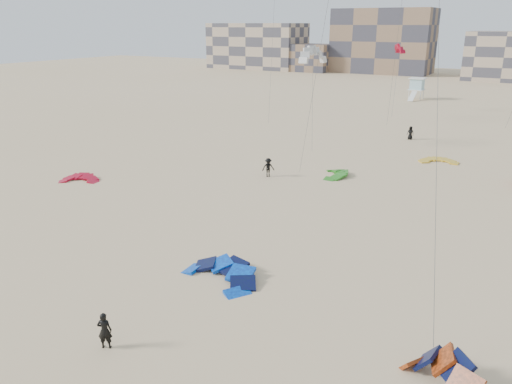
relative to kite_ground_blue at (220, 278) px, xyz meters
The scene contains 14 objects.
ground 4.90m from the kite_ground_blue, 76.00° to the right, with size 320.00×320.00×0.00m, color #D3B58E.
kite_ground_blue is the anchor object (origin of this frame).
kite_ground_red 23.55m from the kite_ground_blue, 157.21° to the left, with size 3.33×3.47×0.84m, color #B00529, non-canonical shape.
kite_ground_green 22.56m from the kite_ground_blue, 94.59° to the left, with size 3.51×3.66×0.86m, color #2C7F25, non-canonical shape.
kite_ground_yellow 33.04m from the kite_ground_blue, 79.70° to the left, with size 3.54×3.71×0.47m, color gold, non-canonical shape.
kitesurfer_main 8.02m from the kite_ground_blue, 96.27° to the right, with size 0.64×0.42×1.77m, color black.
kitesurfer_c 20.32m from the kite_ground_blue, 110.68° to the left, with size 1.16×0.67×1.80m, color black.
kitesurfer_e 42.01m from the kite_ground_blue, 89.10° to the left, with size 0.81×0.53×1.66m, color black.
kite_fly_grey 35.52m from the kite_ground_blue, 105.29° to the left, with size 5.27×8.45×10.63m.
kite_fly_red 63.10m from the kite_ground_blue, 96.16° to the left, with size 4.49×12.92×10.17m.
lifeguard_tower_far 78.63m from the kite_ground_blue, 95.05° to the left, with size 2.97×5.57×4.05m.
condo_west_a 143.08m from the kite_ground_blue, 118.79° to the left, with size 30.00×15.00×14.00m, color tan.
condo_west_b 132.73m from the kite_ground_blue, 102.57° to the left, with size 28.00×14.00×18.00m, color #846750.
condo_fill_left 132.62m from the kite_ground_blue, 111.61° to the left, with size 12.00×10.00×8.00m, color #846750.
Camera 1 is at (13.23, -16.32, 13.81)m, focal length 35.00 mm.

